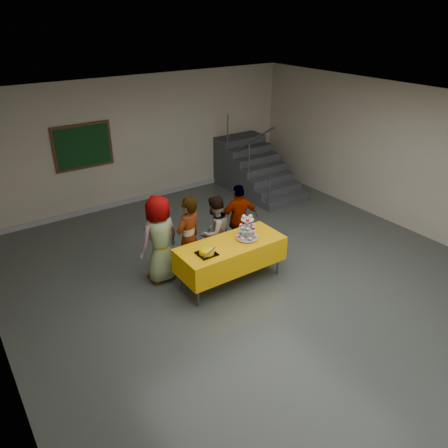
# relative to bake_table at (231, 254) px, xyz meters

# --- Properties ---
(room_shell) EXTENTS (10.00, 10.04, 3.02)m
(room_shell) POSITION_rel_bake_table_xyz_m (0.36, -0.76, 1.57)
(room_shell) COLOR #4C514C
(room_shell) RESTS_ON ground
(bake_table) EXTENTS (1.88, 0.78, 0.77)m
(bake_table) POSITION_rel_bake_table_xyz_m (0.00, 0.00, 0.00)
(bake_table) COLOR #595960
(bake_table) RESTS_ON ground
(cupcake_stand) EXTENTS (0.38, 0.38, 0.44)m
(cupcake_stand) POSITION_rel_bake_table_xyz_m (0.32, -0.03, 0.38)
(cupcake_stand) COLOR silver
(cupcake_stand) RESTS_ON bake_table
(bear_cake) EXTENTS (0.32, 0.36, 0.12)m
(bear_cake) POSITION_rel_bake_table_xyz_m (-0.53, -0.08, 0.27)
(bear_cake) COLOR black
(bear_cake) RESTS_ON bake_table
(schoolchild_a) EXTENTS (0.85, 0.64, 1.57)m
(schoolchild_a) POSITION_rel_bake_table_xyz_m (-0.93, 0.79, 0.23)
(schoolchild_a) COLOR slate
(schoolchild_a) RESTS_ON ground
(schoolchild_b) EXTENTS (0.65, 0.53, 1.54)m
(schoolchild_b) POSITION_rel_bake_table_xyz_m (-0.50, 0.56, 0.21)
(schoolchild_b) COLOR slate
(schoolchild_b) RESTS_ON ground
(schoolchild_c) EXTENTS (0.77, 0.67, 1.37)m
(schoolchild_c) POSITION_rel_bake_table_xyz_m (0.09, 0.63, 0.13)
(schoolchild_c) COLOR slate
(schoolchild_c) RESTS_ON ground
(schoolchild_d) EXTENTS (0.88, 0.53, 1.40)m
(schoolchild_d) POSITION_rel_bake_table_xyz_m (0.75, 0.78, 0.14)
(schoolchild_d) COLOR slate
(schoolchild_d) RESTS_ON ground
(staircase) EXTENTS (1.30, 2.40, 2.04)m
(staircase) POSITION_rel_bake_table_xyz_m (3.06, 3.35, -0.07)
(staircase) COLOR #424447
(staircase) RESTS_ON ground
(noticeboard) EXTENTS (1.30, 0.05, 1.00)m
(noticeboard) POSITION_rel_bake_table_xyz_m (-1.02, 4.18, 1.04)
(noticeboard) COLOR #472B16
(noticeboard) RESTS_ON ground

